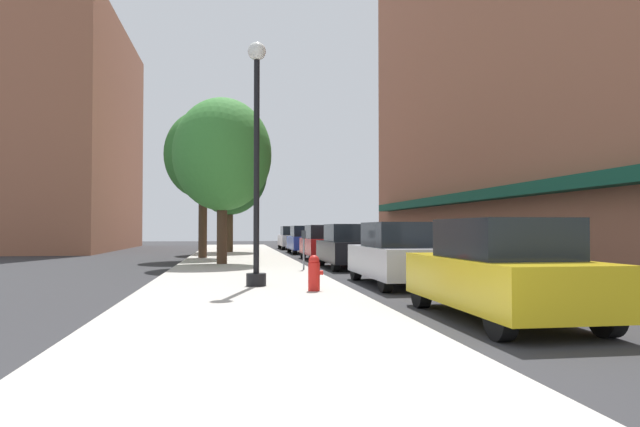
{
  "coord_description": "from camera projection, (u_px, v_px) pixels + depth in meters",
  "views": [
    {
      "loc": [
        -0.32,
        -4.71,
        1.5
      ],
      "look_at": [
        2.63,
        14.29,
        2.01
      ],
      "focal_mm": 31.79,
      "sensor_mm": 36.0,
      "label": 1
    }
  ],
  "objects": [
    {
      "name": "car_red",
      "position": [
        324.0,
        243.0,
        27.02
      ],
      "size": [
        1.8,
        4.3,
        1.66
      ],
      "rotation": [
        0.0,
        0.0,
        -0.01
      ],
      "color": "black",
      "rests_on": "ground"
    },
    {
      "name": "car_white",
      "position": [
        292.0,
        238.0,
        41.05
      ],
      "size": [
        1.8,
        4.3,
        1.66
      ],
      "rotation": [
        0.0,
        0.0,
        -0.02
      ],
      "color": "black",
      "rests_on": "ground"
    },
    {
      "name": "car_black",
      "position": [
        348.0,
        247.0,
        21.23
      ],
      "size": [
        1.8,
        4.3,
        1.66
      ],
      "rotation": [
        0.0,
        0.0,
        -0.02
      ],
      "color": "black",
      "rests_on": "ground"
    },
    {
      "name": "parking_meter_near",
      "position": [
        304.0,
        245.0,
        18.92
      ],
      "size": [
        0.14,
        0.09,
        1.31
      ],
      "color": "slate",
      "rests_on": "sidewalk_slab"
    },
    {
      "name": "sidewalk_slab",
      "position": [
        240.0,
        263.0,
        23.43
      ],
      "size": [
        4.8,
        50.0,
        0.12
      ],
      "primitive_type": "cube",
      "color": "#B7B2A8",
      "rests_on": "ground"
    },
    {
      "name": "car_yellow",
      "position": [
        500.0,
        271.0,
        9.21
      ],
      "size": [
        1.8,
        4.3,
        1.66
      ],
      "rotation": [
        0.0,
        0.0,
        -0.02
      ],
      "color": "black",
      "rests_on": "ground"
    },
    {
      "name": "building_far_background",
      "position": [
        79.0,
        138.0,
        39.73
      ],
      "size": [
        6.8,
        18.0,
        15.79
      ],
      "color": "#9E6047",
      "rests_on": "ground"
    },
    {
      "name": "tree_far",
      "position": [
        230.0,
        172.0,
        33.27
      ],
      "size": [
        4.41,
        4.41,
        7.26
      ],
      "color": "#4C3823",
      "rests_on": "sidewalk_slab"
    },
    {
      "name": "fire_hydrant",
      "position": [
        314.0,
        273.0,
        12.51
      ],
      "size": [
        0.33,
        0.26,
        0.79
      ],
      "color": "red",
      "rests_on": "sidewalk_slab"
    },
    {
      "name": "tree_near",
      "position": [
        203.0,
        155.0,
        26.78
      ],
      "size": [
        3.63,
        3.63,
        6.97
      ],
      "color": "#422D1E",
      "rests_on": "sidewalk_slab"
    },
    {
      "name": "building_right_brick",
      "position": [
        535.0,
        36.0,
        28.99
      ],
      "size": [
        6.8,
        40.0,
        22.8
      ],
      "color": "#9E6047",
      "rests_on": "ground"
    },
    {
      "name": "car_silver",
      "position": [
        398.0,
        255.0,
        14.86
      ],
      "size": [
        1.8,
        4.3,
        1.66
      ],
      "rotation": [
        0.0,
        0.0,
        -0.03
      ],
      "color": "black",
      "rests_on": "ground"
    },
    {
      "name": "ground_plane",
      "position": [
        339.0,
        265.0,
        23.06
      ],
      "size": [
        90.0,
        90.0,
        0.0
      ],
      "primitive_type": "plane",
      "color": "#2D2D30"
    },
    {
      "name": "lamppost",
      "position": [
        257.0,
        158.0,
        13.66
      ],
      "size": [
        0.48,
        0.48,
        5.9
      ],
      "color": "black",
      "rests_on": "sidewalk_slab"
    },
    {
      "name": "tree_mid",
      "position": [
        222.0,
        155.0,
        22.17
      ],
      "size": [
        3.85,
        3.85,
        6.5
      ],
      "color": "#422D1E",
      "rests_on": "sidewalk_slab"
    },
    {
      "name": "car_blue",
      "position": [
        305.0,
        240.0,
        33.98
      ],
      "size": [
        1.8,
        4.3,
        1.66
      ],
      "rotation": [
        0.0,
        0.0,
        -0.0
      ],
      "color": "black",
      "rests_on": "ground"
    }
  ]
}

